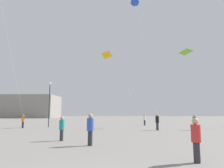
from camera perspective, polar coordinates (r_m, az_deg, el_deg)
person_in_orange at (r=29.43m, az=-22.53°, el=-8.97°), size 0.37×0.37×1.68m
person_in_green at (r=25.33m, az=21.05°, el=-9.26°), size 0.38×0.38×1.73m
person_in_white at (r=33.84m, az=8.63°, el=-9.22°), size 0.37×0.37×1.72m
person_in_black at (r=24.21m, az=11.93°, el=-9.64°), size 0.39×0.39×1.77m
person_in_blue at (r=12.52m, az=-5.79°, el=-11.50°), size 0.39×0.39×1.80m
person_in_red at (r=8.80m, az=21.41°, el=-13.21°), size 0.35×0.35×1.63m
person_in_teal at (r=15.01m, az=-13.18°, el=-11.15°), size 0.35×0.35×1.60m
kite_lime_delta at (r=34.35m, az=18.83°, el=7.88°), size 7.02×2.81×10.18m
kite_cobalt_diamond at (r=29.22m, az=6.15°, el=20.51°), size 2.68×2.39×14.88m
kite_amber_delta at (r=32.09m, az=-1.27°, el=7.50°), size 6.58×3.53×9.55m
building_left_hall at (r=99.91m, az=-20.61°, el=-5.67°), size 21.93×16.92×9.48m
lamppost_east at (r=30.70m, az=-16.26°, el=-3.47°), size 0.36×0.36×6.10m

